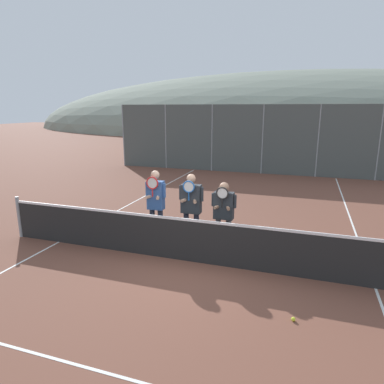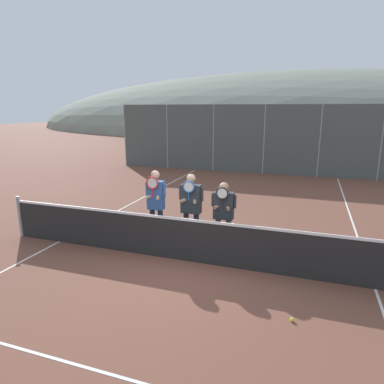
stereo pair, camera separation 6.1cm
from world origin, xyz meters
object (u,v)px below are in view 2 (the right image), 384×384
object	(u,v)px
player_center_left	(191,204)
car_center	(371,155)
car_far_left	(208,148)
player_leftmost	(156,201)
player_center_right	(223,210)
tennis_ball_on_court	(292,320)
car_left_of_center	(284,150)

from	to	relation	value
player_center_left	car_center	distance (m)	14.37
car_far_left	player_center_left	bearing A→B (deg)	-75.43
player_leftmost	player_center_right	distance (m)	1.71
car_far_left	tennis_ball_on_court	bearing A→B (deg)	-68.93
car_center	tennis_ball_on_court	bearing A→B (deg)	-101.73
player_center_left	car_far_left	world-z (taller)	player_center_left
player_leftmost	tennis_ball_on_court	size ratio (longest dim) A/B	27.52
car_far_left	car_left_of_center	size ratio (longest dim) A/B	1.03
player_center_left	car_left_of_center	world-z (taller)	player_center_left
player_leftmost	player_center_left	distance (m)	0.91
car_left_of_center	player_center_right	bearing A→B (deg)	-91.48
car_center	tennis_ball_on_court	world-z (taller)	car_center
player_leftmost	player_center_right	bearing A→B (deg)	2.34
car_far_left	player_center_right	bearing A→B (deg)	-72.17
car_left_of_center	player_center_left	bearing A→B (deg)	-94.84
player_center_right	tennis_ball_on_court	bearing A→B (deg)	-53.75
player_center_left	player_leftmost	bearing A→B (deg)	-176.85
player_leftmost	player_center_left	world-z (taller)	player_leftmost
car_far_left	car_left_of_center	bearing A→B (deg)	6.51
car_left_of_center	tennis_ball_on_court	bearing A→B (deg)	-85.00
player_center_left	car_far_left	size ratio (longest dim) A/B	0.44
tennis_ball_on_court	car_center	bearing A→B (deg)	78.27
player_center_left	player_center_right	world-z (taller)	player_center_left
player_center_right	car_center	bearing A→B (deg)	69.29
car_left_of_center	car_center	world-z (taller)	car_left_of_center
player_leftmost	car_left_of_center	bearing A→B (deg)	81.41
car_far_left	car_center	xyz separation A→B (m)	(9.16, 0.11, -0.04)
player_center_left	player_center_right	size ratio (longest dim) A/B	1.09
car_center	tennis_ball_on_court	distance (m)	15.88
car_center	car_far_left	bearing A→B (deg)	-179.32
car_far_left	car_center	distance (m)	9.16
player_center_right	car_far_left	world-z (taller)	car_far_left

